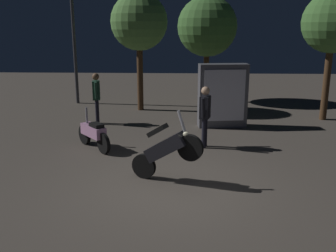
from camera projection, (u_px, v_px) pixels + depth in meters
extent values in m
plane|color=#4C443D|center=(169.00, 187.00, 7.96)|extent=(40.00, 40.00, 0.00)
cylinder|color=black|center=(144.00, 166.00, 8.38)|extent=(0.55, 0.31, 0.56)
cylinder|color=black|center=(190.00, 148.00, 7.77)|extent=(0.55, 0.31, 0.56)
cube|color=black|center=(166.00, 147.00, 8.01)|extent=(1.00, 0.66, 0.76)
cube|color=black|center=(158.00, 130.00, 8.01)|extent=(0.49, 0.39, 0.32)
cylinder|color=gray|center=(181.00, 121.00, 7.71)|extent=(0.21, 0.14, 0.44)
sphere|color=#F2EABF|center=(186.00, 134.00, 7.74)|extent=(0.12, 0.12, 0.12)
cylinder|color=black|center=(104.00, 143.00, 10.00)|extent=(0.44, 0.49, 0.56)
cylinder|color=black|center=(85.00, 134.00, 10.83)|extent=(0.44, 0.49, 0.56)
cube|color=#C68CB7|center=(93.00, 131.00, 10.35)|extent=(0.85, 0.91, 0.30)
cube|color=black|center=(96.00, 125.00, 10.15)|extent=(0.47, 0.49, 0.10)
cylinder|color=gray|center=(87.00, 115.00, 10.52)|extent=(0.08, 0.08, 0.45)
sphere|color=#F2EABF|center=(86.00, 126.00, 10.68)|extent=(0.12, 0.12, 0.12)
cylinder|color=black|center=(97.00, 112.00, 12.98)|extent=(0.12, 0.12, 0.85)
cylinder|color=black|center=(97.00, 111.00, 13.13)|extent=(0.12, 0.12, 0.85)
cube|color=#1E3F2D|center=(96.00, 90.00, 12.87)|extent=(0.30, 0.40, 0.64)
sphere|color=brown|center=(96.00, 77.00, 12.75)|extent=(0.24, 0.24, 0.24)
cylinder|color=#1E3F2D|center=(96.00, 91.00, 12.63)|extent=(0.12, 0.20, 0.58)
cylinder|color=#1E3F2D|center=(96.00, 88.00, 13.09)|extent=(0.12, 0.20, 0.58)
cylinder|color=black|center=(204.00, 133.00, 10.43)|extent=(0.12, 0.12, 0.83)
cylinder|color=black|center=(205.00, 132.00, 10.58)|extent=(0.12, 0.12, 0.83)
cube|color=black|center=(205.00, 107.00, 10.32)|extent=(0.33, 0.41, 0.62)
sphere|color=tan|center=(206.00, 91.00, 10.20)|extent=(0.23, 0.23, 0.23)
cylinder|color=black|center=(203.00, 108.00, 10.09)|extent=(0.14, 0.20, 0.56)
cylinder|color=black|center=(207.00, 104.00, 10.53)|extent=(0.14, 0.20, 0.56)
cylinder|color=#38383D|center=(74.00, 40.00, 16.00)|extent=(0.14, 0.14, 5.47)
cylinder|color=#4C331E|center=(140.00, 77.00, 15.02)|extent=(0.24, 0.24, 2.69)
sphere|color=#568C42|center=(139.00, 22.00, 14.48)|extent=(2.19, 2.19, 2.19)
cylinder|color=#4C331E|center=(326.00, 83.00, 13.42)|extent=(0.24, 0.24, 2.68)
sphere|color=#477A38|center=(333.00, 22.00, 12.90)|extent=(2.09, 2.09, 2.09)
cylinder|color=#4C331E|center=(206.00, 75.00, 16.83)|extent=(0.24, 0.24, 2.37)
sphere|color=#477A38|center=(207.00, 26.00, 16.29)|extent=(2.58, 2.58, 2.58)
cube|color=#595960|center=(223.00, 96.00, 12.56)|extent=(1.65, 0.69, 2.10)
cube|color=white|center=(224.00, 96.00, 12.28)|extent=(1.34, 0.20, 1.68)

